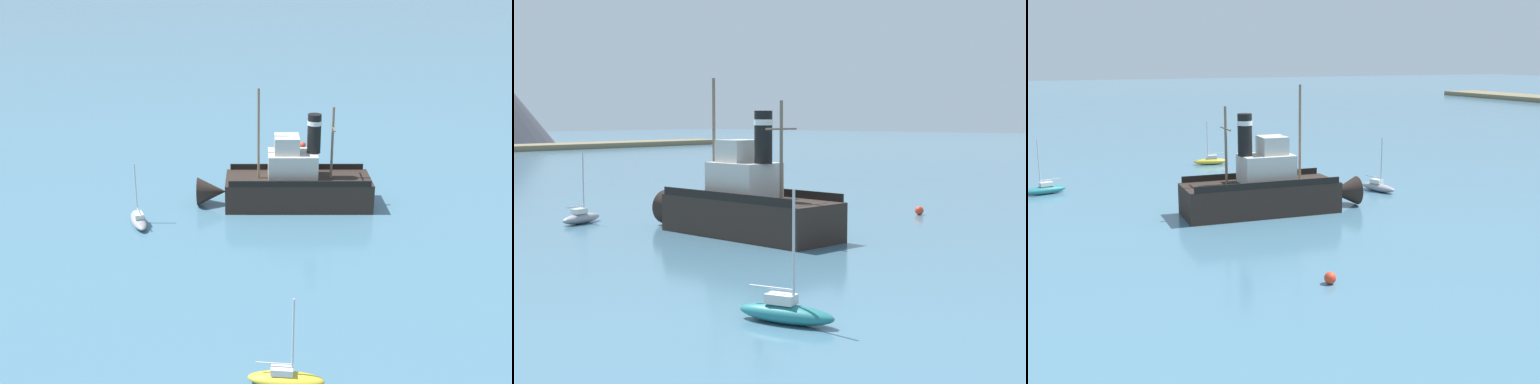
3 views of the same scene
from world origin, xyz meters
The scene contains 5 objects.
ground_plane centered at (0.00, 0.00, 0.00)m, with size 600.00×600.00×0.00m, color #477289.
old_tugboat centered at (-0.55, -0.34, 1.83)m, with size 5.30×14.62×9.90m.
sailboat_grey centered at (-3.74, 12.00, 0.43)m, with size 3.95×2.04×4.90m.
sailboat_yellow centered at (-24.20, 2.95, 0.43)m, with size 1.76×3.94×4.90m.
mooring_buoy centered at (15.66, -3.80, 0.33)m, with size 0.66×0.66×0.66m, color red.
Camera 1 is at (-50.20, 6.46, 20.23)m, focal length 45.00 mm.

